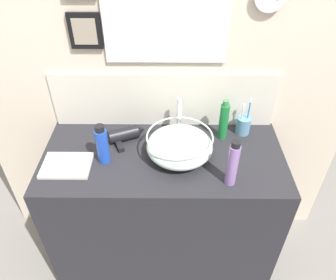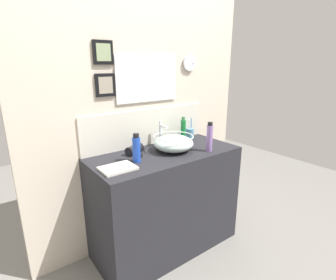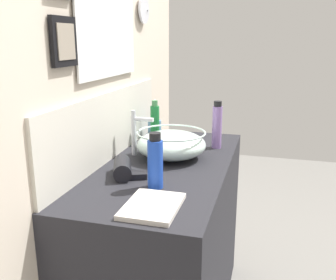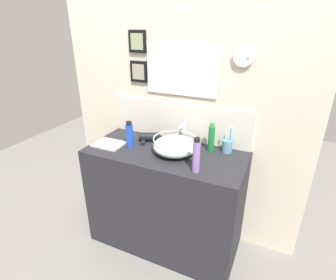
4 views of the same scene
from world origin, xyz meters
name	(u,v)px [view 1 (image 1 of 4)]	position (x,y,z in m)	size (l,w,h in m)	color
ground_plane	(164,252)	(0.00, 0.00, 0.00)	(6.00, 6.00, 0.00)	gray
vanity_counter	(164,211)	(0.00, 0.00, 0.43)	(1.20, 0.55, 0.86)	#232328
back_panel	(164,59)	(0.00, 0.30, 1.23)	(2.05, 0.10, 2.46)	beige
glass_bowl_sink	(180,146)	(0.08, 0.00, 0.93)	(0.32, 0.32, 0.13)	silver
faucet	(179,116)	(0.08, 0.17, 0.98)	(0.02, 0.11, 0.21)	silver
hair_drier	(126,134)	(-0.19, 0.13, 0.90)	(0.20, 0.18, 0.07)	black
toothbrush_cup	(243,125)	(0.42, 0.19, 0.91)	(0.07, 0.07, 0.21)	#598CB2
spray_bottle	(102,145)	(-0.28, -0.04, 0.96)	(0.06, 0.06, 0.21)	blue
soap_dispenser	(224,121)	(0.31, 0.15, 0.97)	(0.05, 0.05, 0.23)	#197233
lotion_bottle	(233,164)	(0.30, -0.18, 0.98)	(0.05, 0.05, 0.24)	#8C6BB2
hand_towel	(67,165)	(-0.46, -0.08, 0.87)	(0.23, 0.17, 0.02)	silver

